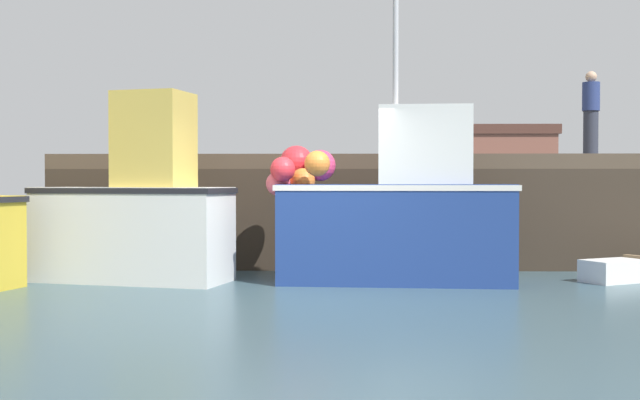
% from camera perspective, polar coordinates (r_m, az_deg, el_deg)
% --- Properties ---
extents(ground, '(120.00, 160.00, 0.10)m').
position_cam_1_polar(ground, '(9.94, -1.36, -7.46)').
color(ground, '#38515B').
extents(pier, '(13.03, 8.89, 1.94)m').
position_cam_1_polar(pier, '(16.81, 6.85, 1.86)').
color(pier, brown).
rests_on(pier, ground).
extents(fishing_boat_near_right, '(3.06, 1.78, 2.77)m').
position_cam_1_polar(fishing_boat_near_right, '(11.88, -13.08, -0.94)').
color(fishing_boat_near_right, silver).
rests_on(fishing_boat_near_right, ground).
extents(fishing_boat_mid, '(3.64, 1.59, 4.72)m').
position_cam_1_polar(fishing_boat_mid, '(11.49, 5.38, -0.94)').
color(fishing_boat_mid, navy).
rests_on(fishing_boat_mid, ground).
extents(rowboat, '(1.94, 1.37, 0.37)m').
position_cam_1_polar(rowboat, '(12.72, 22.04, -4.66)').
color(rowboat, white).
rests_on(rowboat, ground).
extents(dockworker, '(0.34, 0.34, 1.73)m').
position_cam_1_polar(dockworker, '(16.62, 19.00, 5.85)').
color(dockworker, '#2D3342').
rests_on(dockworker, pier).
extents(warehouse, '(7.78, 5.34, 4.47)m').
position_cam_1_polar(warehouse, '(43.76, 11.22, 2.27)').
color(warehouse, brown).
rests_on(warehouse, ground).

